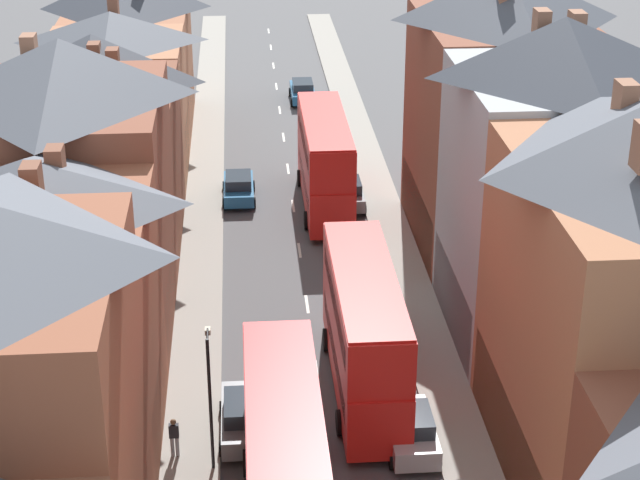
% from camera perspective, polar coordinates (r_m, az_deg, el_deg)
% --- Properties ---
extents(pavement_left, '(2.20, 104.00, 0.14)m').
position_cam_1_polar(pavement_left, '(57.79, -6.28, 0.19)').
color(pavement_left, gray).
rests_on(pavement_left, ground).
extents(pavement_right, '(2.20, 104.00, 0.14)m').
position_cam_1_polar(pavement_right, '(58.29, 3.79, 0.51)').
color(pavement_right, gray).
rests_on(pavement_right, ground).
extents(centre_line_dashes, '(0.14, 97.80, 0.01)m').
position_cam_1_polar(centre_line_dashes, '(56.03, -1.10, -0.55)').
color(centre_line_dashes, silver).
rests_on(centre_line_dashes, ground).
extents(terrace_row_left, '(8.00, 75.06, 14.30)m').
position_cam_1_polar(terrace_row_left, '(42.97, -13.85, -0.84)').
color(terrace_row_left, '#A36042').
rests_on(terrace_row_left, ground).
extents(terrace_row_right, '(8.00, 53.22, 14.52)m').
position_cam_1_polar(terrace_row_right, '(38.23, 16.06, -3.33)').
color(terrace_row_right, '#A36042').
rests_on(terrace_row_right, ground).
extents(double_decker_bus_lead, '(2.74, 10.80, 5.30)m').
position_cam_1_polar(double_decker_bus_lead, '(60.34, 0.25, 4.25)').
color(double_decker_bus_lead, red).
rests_on(double_decker_bus_lead, ground).
extents(double_decker_bus_mid_street, '(2.74, 10.80, 5.30)m').
position_cam_1_polar(double_decker_bus_mid_street, '(42.86, 2.36, -4.82)').
color(double_decker_bus_mid_street, red).
rests_on(double_decker_bus_mid_street, ground).
extents(double_decker_bus_far_approaching, '(2.74, 10.80, 5.30)m').
position_cam_1_polar(double_decker_bus_far_approaching, '(35.41, -1.93, -11.91)').
color(double_decker_bus_far_approaching, red).
rests_on(double_decker_bus_far_approaching, ground).
extents(car_near_blue, '(1.90, 3.86, 1.71)m').
position_cam_1_polar(car_near_blue, '(40.56, 4.86, -10.06)').
color(car_near_blue, '#B7BABF').
rests_on(car_near_blue, ground).
extents(car_parked_right_a, '(1.90, 4.27, 1.59)m').
position_cam_1_polar(car_parked_right_a, '(62.22, -4.36, 2.84)').
color(car_parked_right_a, '#236093').
rests_on(car_parked_right_a, ground).
extents(car_mid_black, '(1.90, 4.27, 1.66)m').
position_cam_1_polar(car_mid_black, '(41.27, -4.09, -9.38)').
color(car_mid_black, gray).
rests_on(car_mid_black, ground).
extents(car_mid_white, '(1.90, 3.96, 1.64)m').
position_cam_1_polar(car_mid_white, '(61.21, 1.47, 2.54)').
color(car_mid_white, gray).
rests_on(car_mid_white, ground).
extents(car_far_grey, '(1.90, 4.38, 1.60)m').
position_cam_1_polar(car_far_grey, '(80.13, -0.94, 7.96)').
color(car_far_grey, '#236093').
rests_on(car_far_grey, ground).
extents(pedestrian_mid_right, '(0.36, 0.22, 1.61)m').
position_cam_1_polar(pedestrian_mid_right, '(40.17, -7.79, -10.30)').
color(pedestrian_mid_right, gray).
rests_on(pedestrian_mid_right, pavement_left).
extents(street_lamp, '(0.20, 1.12, 5.50)m').
position_cam_1_polar(street_lamp, '(38.33, -5.89, -8.10)').
color(street_lamp, black).
rests_on(street_lamp, ground).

